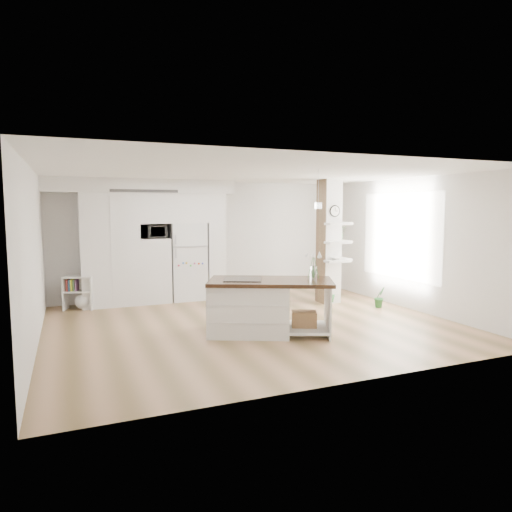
{
  "coord_description": "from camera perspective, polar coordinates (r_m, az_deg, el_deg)",
  "views": [
    {
      "loc": [
        -3.0,
        -7.44,
        2.08
      ],
      "look_at": [
        0.43,
        0.9,
        1.13
      ],
      "focal_mm": 32.0,
      "sensor_mm": 36.0,
      "label": 1
    }
  ],
  "objects": [
    {
      "name": "room",
      "position": [
        8.03,
        -0.42,
        4.39
      ],
      "size": [
        7.04,
        6.04,
        2.72
      ],
      "color": "white",
      "rests_on": "ground"
    },
    {
      "name": "bookshelf",
      "position": [
        10.09,
        -21.09,
        -4.55
      ],
      "size": [
        0.66,
        0.5,
        0.7
      ],
      "rotation": [
        0.0,
        0.0,
        -0.32
      ],
      "color": "white",
      "rests_on": "floor"
    },
    {
      "name": "decor_bowl",
      "position": [
        9.94,
        9.99,
        -0.33
      ],
      "size": [
        0.22,
        0.22,
        0.05
      ],
      "primitive_type": "imported",
      "color": "white",
      "rests_on": "column"
    },
    {
      "name": "floor_plant_b",
      "position": [
        10.2,
        9.16,
        -4.41
      ],
      "size": [
        0.36,
        0.36,
        0.5
      ],
      "primitive_type": "imported",
      "rotation": [
        0.0,
        0.0,
        -0.33
      ],
      "color": "#307834",
      "rests_on": "floor"
    },
    {
      "name": "column",
      "position": [
        10.15,
        9.71,
        1.79
      ],
      "size": [
        0.69,
        0.9,
        2.7
      ],
      "color": "silver",
      "rests_on": "floor"
    },
    {
      "name": "floor",
      "position": [
        8.29,
        -0.41,
        -8.54
      ],
      "size": [
        7.0,
        6.0,
        0.01
      ],
      "primitive_type": "cube",
      "color": "tan",
      "rests_on": "ground"
    },
    {
      "name": "floor_plant_a",
      "position": [
        9.97,
        15.2,
        -4.97
      ],
      "size": [
        0.27,
        0.23,
        0.44
      ],
      "primitive_type": "imported",
      "rotation": [
        0.0,
        0.0,
        0.13
      ],
      "color": "#307834",
      "rests_on": "floor"
    },
    {
      "name": "cabinet_wall",
      "position": [
        10.24,
        -13.65,
        2.61
      ],
      "size": [
        4.0,
        0.71,
        2.7
      ],
      "color": "white",
      "rests_on": "floor"
    },
    {
      "name": "refrigerator",
      "position": [
        10.49,
        -8.59,
        -0.67
      ],
      "size": [
        0.78,
        0.69,
        1.75
      ],
      "color": "white",
      "rests_on": "floor"
    },
    {
      "name": "shelf_plant",
      "position": [
        10.41,
        10.4,
        2.84
      ],
      "size": [
        0.27,
        0.23,
        0.3
      ],
      "primitive_type": "imported",
      "color": "#307834",
      "rests_on": "column"
    },
    {
      "name": "microwave",
      "position": [
        10.22,
        -12.66,
        2.99
      ],
      "size": [
        0.54,
        0.37,
        0.3
      ],
      "primitive_type": "imported",
      "color": "#2D2D2D",
      "rests_on": "cabinet_wall"
    },
    {
      "name": "pendant_light",
      "position": [
        8.93,
        9.44,
        6.17
      ],
      "size": [
        0.12,
        0.12,
        0.1
      ],
      "primitive_type": "cylinder",
      "color": "white",
      "rests_on": "room"
    },
    {
      "name": "window",
      "position": [
        10.11,
        17.54,
        2.43
      ],
      "size": [
        0.0,
        2.4,
        2.4
      ],
      "primitive_type": "plane",
      "rotation": [
        1.57,
        0.0,
        -1.57
      ],
      "color": "white",
      "rests_on": "room"
    },
    {
      "name": "kitchen_island",
      "position": [
        7.59,
        0.07,
        -6.22
      ],
      "size": [
        2.23,
        1.72,
        1.48
      ],
      "rotation": [
        0.0,
        0.0,
        -0.44
      ],
      "color": "white",
      "rests_on": "floor"
    }
  ]
}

